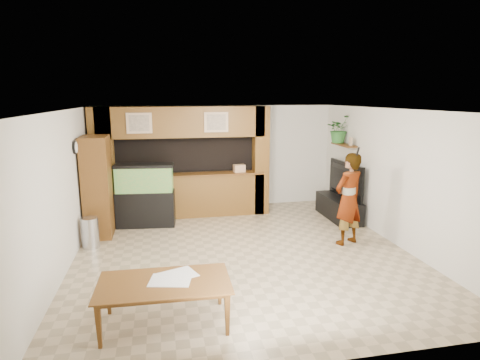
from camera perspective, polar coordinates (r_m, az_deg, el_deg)
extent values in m
plane|color=tan|center=(7.53, 0.37, -10.22)|extent=(6.50, 6.50, 0.00)
plane|color=white|center=(6.98, 0.40, 9.96)|extent=(6.50, 6.50, 0.00)
plane|color=beige|center=(10.30, -3.28, 3.29)|extent=(6.00, 0.00, 6.00)
plane|color=beige|center=(7.18, -23.77, -1.48)|extent=(0.00, 6.50, 6.50)
plane|color=beige|center=(8.28, 21.17, 0.39)|extent=(0.00, 6.50, 6.50)
cube|color=brown|center=(9.59, -7.89, -2.33)|extent=(3.80, 0.35, 1.00)
cube|color=brown|center=(9.47, -7.98, 0.72)|extent=(3.80, 0.43, 0.04)
cube|color=brown|center=(9.32, -8.19, 8.16)|extent=(3.80, 0.35, 0.70)
cube|color=brown|center=(9.50, -18.93, 1.93)|extent=(0.50, 0.35, 2.60)
cube|color=brown|center=(9.70, 2.95, 2.76)|extent=(0.35, 0.35, 2.60)
cube|color=black|center=(9.95, -8.24, 3.75)|extent=(4.20, 0.45, 0.85)
cube|color=tan|center=(9.12, -14.15, 7.85)|extent=(0.55, 0.03, 0.45)
cube|color=tan|center=(9.10, -14.15, 7.84)|extent=(0.43, 0.01, 0.35)
cube|color=tan|center=(9.20, -3.41, 8.21)|extent=(0.55, 0.03, 0.45)
cube|color=tan|center=(9.18, -3.39, 8.21)|extent=(0.43, 0.01, 0.35)
cylinder|color=black|center=(8.04, -22.43, 4.31)|extent=(0.04, 0.25, 0.25)
cylinder|color=white|center=(8.04, -22.26, 4.32)|extent=(0.01, 0.21, 0.21)
cube|color=brown|center=(9.83, 14.55, 4.87)|extent=(0.25, 0.90, 0.04)
cube|color=brown|center=(8.65, -19.59, -0.89)|extent=(0.51, 0.84, 2.05)
cylinder|color=#B2B2B7|center=(8.16, -20.52, -7.03)|extent=(0.32, 0.32, 0.59)
cube|color=black|center=(9.13, -13.23, -3.97)|extent=(1.26, 0.47, 0.78)
cube|color=#378B38|center=(8.97, -13.43, 0.12)|extent=(1.20, 0.44, 0.54)
cube|color=black|center=(8.92, -13.53, 2.03)|extent=(1.26, 0.47, 0.06)
cube|color=black|center=(9.74, 13.86, -3.86)|extent=(0.55, 1.51, 0.50)
imported|color=black|center=(9.58, 14.06, -0.03)|extent=(0.27, 1.45, 0.83)
cube|color=tan|center=(9.52, 15.45, 5.31)|extent=(0.04, 0.15, 0.19)
imported|color=#296327|center=(10.01, 13.87, 7.06)|extent=(0.76, 0.72, 0.67)
imported|color=#9E7A56|center=(7.97, 15.18, -2.63)|extent=(0.77, 0.65, 1.79)
cylinder|color=black|center=(7.67, 16.42, 3.92)|extent=(0.04, 0.10, 0.16)
imported|color=brown|center=(5.31, -10.62, -16.99)|extent=(1.66, 0.95, 0.58)
cube|color=silver|center=(5.35, -9.04, -13.20)|extent=(0.59, 0.51, 0.01)
cube|color=silver|center=(5.23, -9.89, -13.87)|extent=(0.57, 0.47, 0.01)
cube|color=tan|center=(9.62, -0.12, 1.66)|extent=(0.29, 0.22, 0.18)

